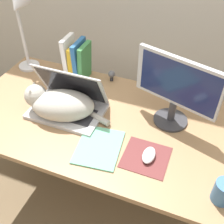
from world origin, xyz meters
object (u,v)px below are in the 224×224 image
(notepad, at_px, (99,147))
(mug, at_px, (224,192))
(laptop, at_px, (68,103))
(desk_lamp, at_px, (20,19))
(computer_mouse, at_px, (149,155))
(cat, at_px, (59,104))
(external_monitor, at_px, (176,89))
(book_row, at_px, (77,61))
(webcam, at_px, (112,74))

(notepad, xyz_separation_m, mug, (0.55, -0.07, 0.05))
(laptop, relative_size, mug, 3.18)
(mug, bearing_deg, desk_lamp, 157.25)
(computer_mouse, xyz_separation_m, notepad, (-0.23, -0.03, -0.01))
(cat, bearing_deg, external_monitor, 17.30)
(book_row, xyz_separation_m, desk_lamp, (-0.31, -0.04, 0.22))
(webcam, bearing_deg, cat, -108.51)
(laptop, xyz_separation_m, desk_lamp, (-0.40, 0.25, 0.29))
(laptop, relative_size, book_row, 1.47)
(book_row, bearing_deg, external_monitor, -16.18)
(external_monitor, height_order, computer_mouse, external_monitor)
(laptop, height_order, computer_mouse, laptop)
(laptop, relative_size, desk_lamp, 0.77)
(laptop, distance_m, webcam, 0.35)
(external_monitor, bearing_deg, laptop, -167.47)
(cat, distance_m, notepad, 0.31)
(computer_mouse, bearing_deg, book_row, 141.90)
(laptop, distance_m, computer_mouse, 0.51)
(external_monitor, relative_size, webcam, 6.06)
(cat, bearing_deg, laptop, 69.28)
(cat, height_order, computer_mouse, cat)
(book_row, bearing_deg, desk_lamp, -172.91)
(notepad, relative_size, mug, 2.24)
(computer_mouse, xyz_separation_m, desk_lamp, (-0.88, 0.41, 0.32))
(book_row, distance_m, notepad, 0.60)
(book_row, distance_m, desk_lamp, 0.38)
(cat, xyz_separation_m, notepad, (0.27, -0.13, -0.07))
(external_monitor, xyz_separation_m, book_row, (-0.61, 0.18, -0.09))
(cat, bearing_deg, mug, -13.64)
(external_monitor, height_order, book_row, external_monitor)
(laptop, height_order, webcam, laptop)
(notepad, bearing_deg, mug, -7.13)
(book_row, xyz_separation_m, webcam, (0.20, 0.04, -0.07))
(cat, bearing_deg, notepad, -25.66)
(cat, bearing_deg, webcam, 71.49)
(webcam, bearing_deg, desk_lamp, -170.84)
(webcam, distance_m, mug, 0.91)
(external_monitor, bearing_deg, desk_lamp, 171.49)
(laptop, bearing_deg, notepad, -35.99)
(desk_lamp, height_order, notepad, desk_lamp)
(laptop, distance_m, cat, 0.06)
(desk_lamp, relative_size, notepad, 1.85)
(laptop, distance_m, notepad, 0.31)
(computer_mouse, height_order, webcam, webcam)
(external_monitor, bearing_deg, notepad, -131.74)
(external_monitor, height_order, mug, external_monitor)
(book_row, bearing_deg, webcam, 12.33)
(computer_mouse, bearing_deg, external_monitor, 82.33)
(notepad, distance_m, webcam, 0.54)
(webcam, bearing_deg, book_row, -167.67)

